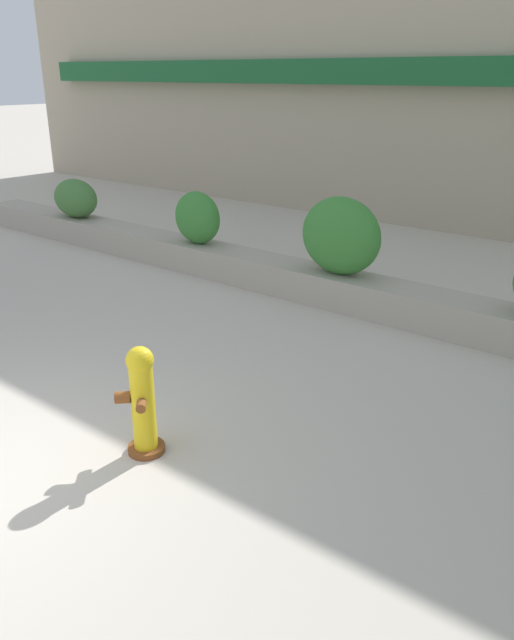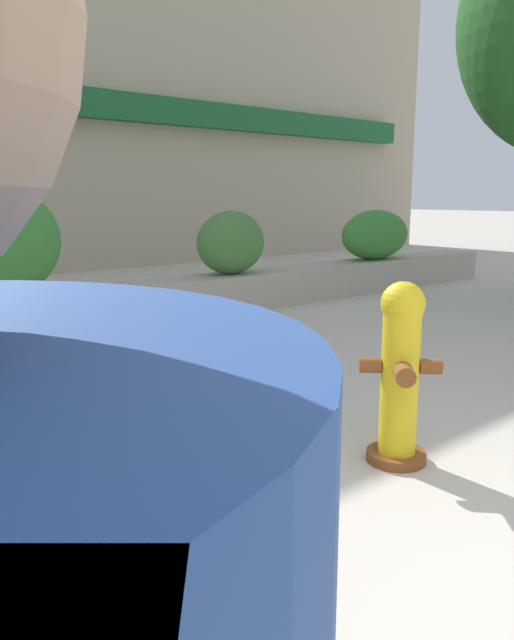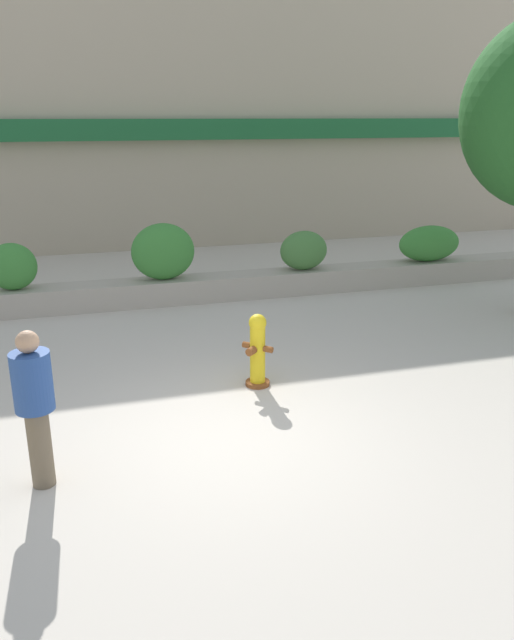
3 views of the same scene
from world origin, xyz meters
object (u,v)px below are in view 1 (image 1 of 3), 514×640
Objects in this scene: hedge_bush_0 at (76,198)px; hedge_bush_2 at (341,236)px; hedge_bush_1 at (197,218)px; fire_hydrant at (142,400)px.

hedge_bush_0 is 6.41m from hedge_bush_2.
hedge_bush_2 is (2.92, 0.00, 0.12)m from hedge_bush_1.
hedge_bush_1 is at bearing 128.15° from fire_hydrant.
hedge_bush_0 is 1.18× the size of hedge_bush_1.
hedge_bush_2 is 4.66m from fire_hydrant.
hedge_bush_0 is at bearing 147.10° from fire_hydrant.
hedge_bush_2 is at bearing 0.00° from hedge_bush_0.
hedge_bush_1 reaches higher than hedge_bush_0.
hedge_bush_1 is 5.84m from fire_hydrant.
hedge_bush_2 is (6.41, 0.00, 0.19)m from hedge_bush_0.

